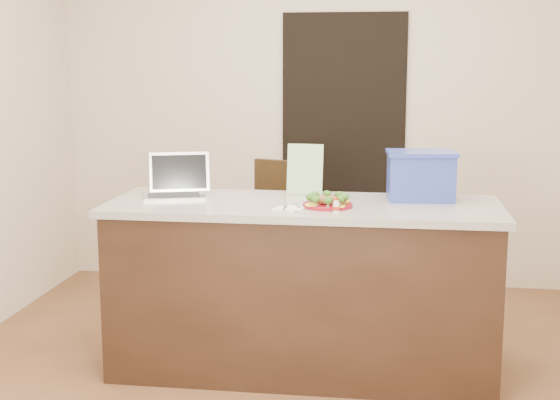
# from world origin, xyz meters

# --- Properties ---
(ground) EXTENTS (4.00, 4.00, 0.00)m
(ground) POSITION_xyz_m (0.00, 0.00, 0.00)
(ground) COLOR brown
(ground) RESTS_ON ground
(room_shell) EXTENTS (4.00, 4.00, 4.00)m
(room_shell) POSITION_xyz_m (0.00, 0.00, 1.62)
(room_shell) COLOR white
(room_shell) RESTS_ON ground
(doorway) EXTENTS (0.90, 0.02, 2.00)m
(doorway) POSITION_xyz_m (0.10, 1.98, 1.00)
(doorway) COLOR black
(doorway) RESTS_ON ground
(island) EXTENTS (2.06, 0.76, 0.92)m
(island) POSITION_xyz_m (0.00, 0.25, 0.46)
(island) COLOR black
(island) RESTS_ON ground
(plate) EXTENTS (0.26, 0.26, 0.02)m
(plate) POSITION_xyz_m (0.13, 0.16, 0.93)
(plate) COLOR maroon
(plate) RESTS_ON island
(meatballs) EXTENTS (0.10, 0.10, 0.04)m
(meatballs) POSITION_xyz_m (0.13, 0.16, 0.95)
(meatballs) COLOR brown
(meatballs) RESTS_ON plate
(broccoli) EXTENTS (0.22, 0.22, 0.04)m
(broccoli) POSITION_xyz_m (0.13, 0.16, 0.97)
(broccoli) COLOR #245015
(broccoli) RESTS_ON plate
(pepper_rings) EXTENTS (0.22, 0.22, 0.01)m
(pepper_rings) POSITION_xyz_m (0.13, 0.16, 0.94)
(pepper_rings) COLOR #FFF71A
(pepper_rings) RESTS_ON plate
(napkin) EXTENTS (0.16, 0.16, 0.01)m
(napkin) POSITION_xyz_m (-0.05, 0.08, 0.92)
(napkin) COLOR white
(napkin) RESTS_ON island
(fork) EXTENTS (0.03, 0.16, 0.00)m
(fork) POSITION_xyz_m (-0.07, 0.09, 0.93)
(fork) COLOR #B2B1B5
(fork) RESTS_ON napkin
(knife) EXTENTS (0.06, 0.21, 0.01)m
(knife) POSITION_xyz_m (-0.02, 0.06, 0.93)
(knife) COLOR white
(knife) RESTS_ON napkin
(yogurt_bottle) EXTENTS (0.03, 0.03, 0.07)m
(yogurt_bottle) POSITION_xyz_m (0.19, 0.00, 0.95)
(yogurt_bottle) COLOR beige
(yogurt_bottle) RESTS_ON island
(laptop) EXTENTS (0.38, 0.35, 0.23)m
(laptop) POSITION_xyz_m (-0.72, 0.37, 0.98)
(laptop) COLOR silver
(laptop) RESTS_ON island
(leaflet) EXTENTS (0.20, 0.06, 0.28)m
(leaflet) POSITION_xyz_m (-0.02, 0.48, 1.06)
(leaflet) COLOR white
(leaflet) RESTS_ON island
(blue_box) EXTENTS (0.38, 0.29, 0.26)m
(blue_box) POSITION_xyz_m (0.61, 0.43, 1.05)
(blue_box) COLOR #2A3C98
(blue_box) RESTS_ON island
(chair) EXTENTS (0.58, 0.59, 1.02)m
(chair) POSITION_xyz_m (-0.22, 1.07, 0.58)
(chair) COLOR black
(chair) RESTS_ON ground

